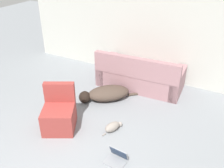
{
  "coord_description": "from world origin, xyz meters",
  "views": [
    {
      "loc": [
        2.02,
        -1.8,
        3.07
      ],
      "look_at": [
        0.05,
        1.92,
        0.7
      ],
      "focal_mm": 40.0,
      "sensor_mm": 36.0,
      "label": 1
    }
  ],
  "objects": [
    {
      "name": "laptop_open",
      "position": [
        0.72,
        0.82,
        0.07
      ],
      "size": [
        0.36,
        0.31,
        0.22
      ],
      "rotation": [
        0.0,
        0.0,
        -0.09
      ],
      "color": "gray",
      "rests_on": "ground_plane"
    },
    {
      "name": "couch",
      "position": [
        0.12,
        3.22,
        0.28
      ],
      "size": [
        2.05,
        1.02,
        0.9
      ],
      "rotation": [
        0.0,
        0.0,
        3.2
      ],
      "color": "#A3757A",
      "rests_on": "ground_plane"
    },
    {
      "name": "wall_back",
      "position": [
        0.0,
        3.86,
        1.31
      ],
      "size": [
        6.83,
        0.06,
        2.61
      ],
      "color": "beige",
      "rests_on": "ground_plane"
    },
    {
      "name": "side_chair",
      "position": [
        -0.63,
        1.08,
        0.29
      ],
      "size": [
        0.79,
        0.81,
        0.84
      ],
      "rotation": [
        0.0,
        0.0,
        0.49
      ],
      "color": "#993833",
      "rests_on": "ground_plane"
    },
    {
      "name": "dog",
      "position": [
        -0.32,
        2.34,
        0.15
      ],
      "size": [
        1.12,
        1.05,
        0.31
      ],
      "rotation": [
        0.0,
        0.0,
        3.88
      ],
      "color": "#4C3D33",
      "rests_on": "ground_plane"
    },
    {
      "name": "cat",
      "position": [
        0.31,
        1.46,
        0.08
      ],
      "size": [
        0.28,
        0.47,
        0.17
      ],
      "rotation": [
        0.0,
        0.0,
        1.2
      ],
      "color": "gray",
      "rests_on": "ground_plane"
    }
  ]
}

